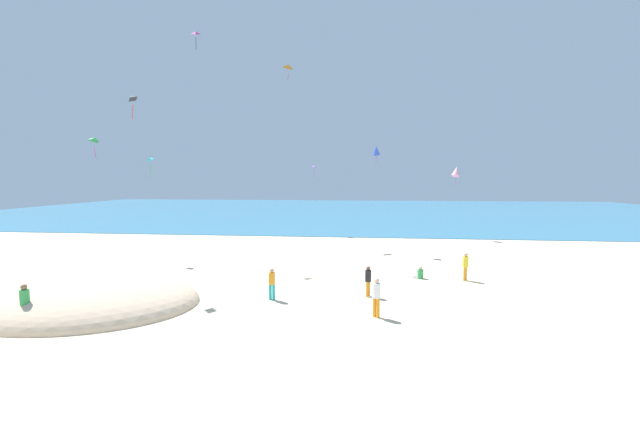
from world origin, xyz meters
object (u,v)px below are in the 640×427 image
Objects in this scene: kite_green at (95,140)px; kite_teal at (149,159)px; kite_blue at (376,150)px; kite_purple at (314,167)px; person_3 at (25,302)px; kite_pink at (456,171)px; person_2 at (420,274)px; person_1 at (368,279)px; kite_magenta at (196,33)px; person_4 at (272,282)px; person_5 at (465,265)px; kite_black at (131,98)px; kite_orange at (288,66)px; person_6 at (376,295)px.

kite_green reaches higher than kite_teal.
kite_purple is (-5.58, 8.60, -0.86)m from kite_blue.
kite_blue is at bearing 16.18° from kite_teal.
person_3 is 0.89× the size of kite_pink.
kite_green reaches higher than person_2.
person_2 is at bearing -74.91° from kite_blue.
kite_purple reaches higher than person_2.
person_2 is (2.84, 3.45, -0.56)m from person_1.
kite_magenta reaches higher than kite_blue.
person_4 is 0.96× the size of person_5.
kite_orange reaches higher than kite_black.
person_5 is (9.39, 4.16, 0.03)m from person_4.
person_4 is at bearing -121.36° from person_5.
kite_green is (-4.05, 2.79, -1.70)m from kite_black.
kite_blue is 0.98× the size of kite_green.
person_2 is 19.91m from kite_green.
kite_pink is at bearing 94.51° from person_1.
person_5 is at bearing 60.94° from person_1.
kite_orange reaches higher than kite_blue.
person_2 is 17.36m from person_3.
person_6 is 15.15m from kite_blue.
kite_pink is 1.46× the size of kite_magenta.
person_2 is at bearing -51.86° from kite_orange.
kite_magenta is at bearing -167.48° from kite_blue.
kite_magenta reaches higher than kite_purple.
person_5 is at bearing -165.79° from person_2.
kite_orange is at bearing 53.83° from kite_magenta.
kite_blue is at bearing -59.42° from person_3.
kite_blue is 10.29m from kite_purple.
person_5 reaches higher than person_2.
kite_purple is 19.32m from kite_green.
person_5 is at bearing -10.28° from kite_teal.
person_1 is 16.73m from kite_teal.
kite_purple is 0.87× the size of kite_green.
kite_magenta is (-19.70, -10.03, 9.06)m from kite_pink.
kite_magenta is at bearing 88.75° from kite_black.
kite_blue is at bearing 24.05° from kite_green.
kite_magenta is at bearing 172.47° from person_1.
kite_green reaches higher than person_1.
person_4 is (8.21, 3.85, -0.08)m from person_3.
kite_purple reaches higher than person_1.
kite_purple is 0.93× the size of kite_magenta.
kite_purple is at bearing 54.11° from kite_teal.
person_5 is 18.90m from kite_black.
person_3 is 1.39× the size of kite_purple.
person_2 is 20.85m from kite_orange.
kite_orange is at bearing -36.34° from person_3.
person_6 is 18.39m from kite_green.
kite_magenta is at bearing -134.59° from person_4.
person_2 is 10.67m from kite_blue.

